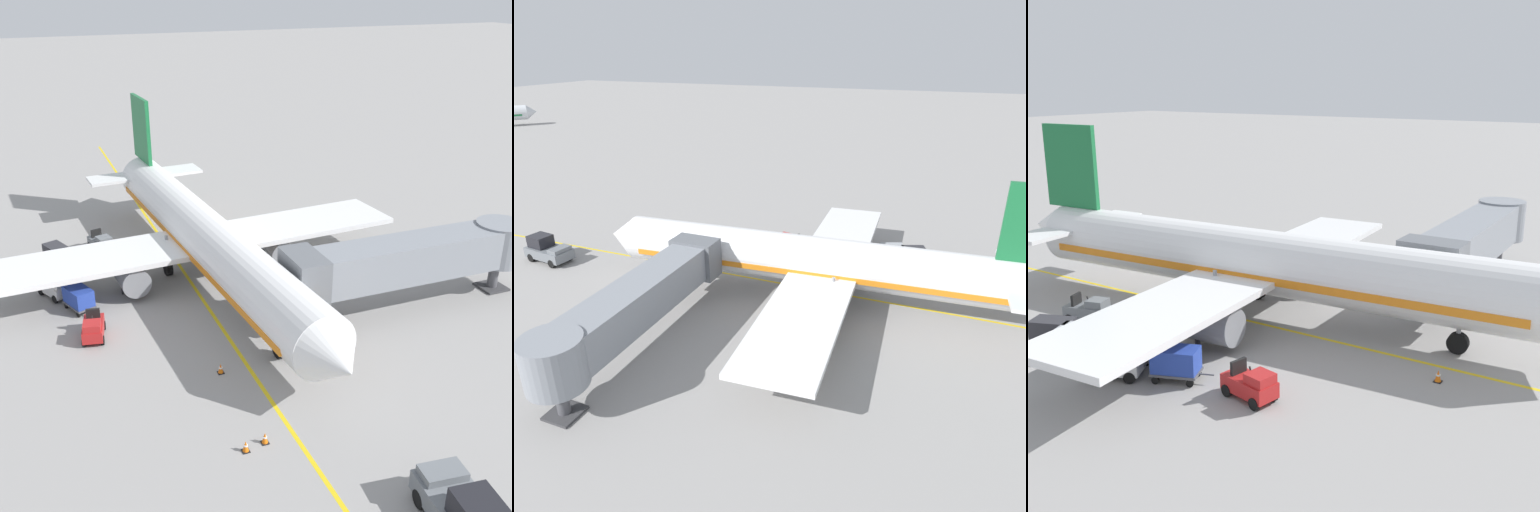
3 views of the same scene
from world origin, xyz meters
TOP-DOWN VIEW (x-y plane):
  - ground_plane at (0.00, 0.00)m, footprint 400.00×400.00m
  - gate_lead_in_line at (0.00, 0.00)m, footprint 0.24×80.00m
  - parked_airliner at (-1.24, 1.44)m, footprint 30.29×37.34m
  - jet_bridge at (-12.37, 10.35)m, footprint 17.42×3.50m
  - baggage_tug_lead at (5.03, -6.31)m, footprint 1.86×2.73m
  - baggage_tug_trailing at (9.20, 0.36)m, footprint 2.20×2.77m
  - baggage_tug_spare at (7.60, 6.86)m, footprint 1.73×2.69m
  - baggage_cart_front at (7.93, 2.90)m, footprint 2.02×2.95m
  - baggage_cart_second_in_train at (8.36, 0.05)m, footprint 2.02×2.95m
  - baggage_cart_third_in_train at (8.44, -2.95)m, footprint 2.02×2.95m
  - baggage_cart_tail_end at (8.55, -4.93)m, footprint 2.02×2.95m
  - ground_crew_wing_walker at (4.87, 1.60)m, footprint 0.28×0.73m
  - safety_cone_nose_left at (1.63, 13.15)m, footprint 0.36×0.36m

SIDE VIEW (x-z plane):
  - ground_plane at x=0.00m, z-range 0.00..0.00m
  - gate_lead_in_line at x=0.00m, z-range 0.00..0.01m
  - safety_cone_nose_left at x=1.63m, z-range -0.01..0.58m
  - baggage_tug_lead at x=5.03m, z-range -0.10..1.52m
  - baggage_tug_trailing at x=9.20m, z-range -0.10..1.52m
  - baggage_tug_spare at x=7.60m, z-range -0.10..1.52m
  - baggage_cart_front at x=7.93m, z-range 0.16..1.74m
  - baggage_cart_second_in_train at x=8.36m, z-range 0.16..1.74m
  - baggage_cart_third_in_train at x=8.44m, z-range 0.16..1.74m
  - baggage_cart_tail_end at x=8.55m, z-range 0.16..1.74m
  - ground_crew_wing_walker at x=4.87m, z-range 0.11..1.80m
  - parked_airliner at x=-1.24m, z-range -2.13..8.50m
  - jet_bridge at x=-12.37m, z-range 0.97..5.95m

